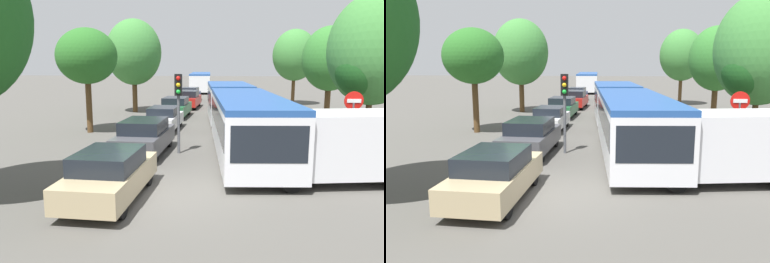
# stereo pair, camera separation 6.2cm
# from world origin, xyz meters

# --- Properties ---
(ground_plane) EXTENTS (200.00, 200.00, 0.00)m
(ground_plane) POSITION_xyz_m (0.00, 0.00, 0.00)
(ground_plane) COLOR #4F4C47
(articulated_bus) EXTENTS (3.86, 17.20, 2.53)m
(articulated_bus) POSITION_xyz_m (2.12, 8.61, 1.46)
(articulated_bus) COLOR silver
(articulated_bus) RESTS_ON ground
(city_bus_rear) EXTENTS (3.01, 11.59, 2.48)m
(city_bus_rear) POSITION_xyz_m (-1.91, 40.75, 1.43)
(city_bus_rear) COLOR silver
(city_bus_rear) RESTS_ON ground
(queued_car_tan) EXTENTS (1.95, 4.22, 1.44)m
(queued_car_tan) POSITION_xyz_m (-1.76, -0.43, 0.73)
(queued_car_tan) COLOR tan
(queued_car_tan) RESTS_ON ground
(queued_car_graphite) EXTENTS (2.02, 4.37, 1.49)m
(queued_car_graphite) POSITION_xyz_m (-1.94, 5.06, 0.76)
(queued_car_graphite) COLOR #47474C
(queued_car_graphite) RESTS_ON ground
(queued_car_white) EXTENTS (1.85, 4.00, 1.36)m
(queued_car_white) POSITION_xyz_m (-2.04, 10.75, 0.69)
(queued_car_white) COLOR white
(queued_car_white) RESTS_ON ground
(queued_car_green) EXTENTS (1.95, 4.20, 1.43)m
(queued_car_green) POSITION_xyz_m (-2.07, 16.12, 0.73)
(queued_car_green) COLOR #236638
(queued_car_green) RESTS_ON ground
(queued_car_red) EXTENTS (2.05, 4.42, 1.51)m
(queued_car_red) POSITION_xyz_m (-1.74, 21.69, 0.76)
(queued_car_red) COLOR #B21E19
(queued_car_red) RESTS_ON ground
(queued_car_navy) EXTENTS (1.89, 4.09, 1.39)m
(queued_car_navy) POSITION_xyz_m (-2.08, 27.34, 0.71)
(queued_car_navy) COLOR navy
(queued_car_navy) RESTS_ON ground
(white_van) EXTENTS (5.24, 2.70, 2.31)m
(white_van) POSITION_xyz_m (5.22, 1.73, 1.24)
(white_van) COLOR silver
(white_van) RESTS_ON ground
(traffic_light) EXTENTS (0.34, 0.37, 3.40)m
(traffic_light) POSITION_xyz_m (-0.49, 5.22, 2.50)
(traffic_light) COLOR #56595E
(traffic_light) RESTS_ON ground
(no_entry_sign) EXTENTS (0.70, 0.08, 2.82)m
(no_entry_sign) POSITION_xyz_m (6.25, 3.92, 1.88)
(no_entry_sign) COLOR #56595E
(no_entry_sign) RESTS_ON ground
(direction_sign_post) EXTENTS (0.42, 1.37, 3.60)m
(direction_sign_post) POSITION_xyz_m (7.50, 7.69, 2.55)
(direction_sign_post) COLOR #56595E
(direction_sign_post) RESTS_ON ground
(tree_left_mid) EXTENTS (3.30, 3.30, 5.73)m
(tree_left_mid) POSITION_xyz_m (-6.07, 9.70, 4.19)
(tree_left_mid) COLOR #51381E
(tree_left_mid) RESTS_ON ground
(tree_left_far) EXTENTS (4.27, 4.27, 7.18)m
(tree_left_far) POSITION_xyz_m (-5.63, 18.57, 4.64)
(tree_left_far) COLOR #51381E
(tree_left_far) RESTS_ON ground
(tree_right_near) EXTENTS (3.74, 3.74, 6.71)m
(tree_right_near) POSITION_xyz_m (7.52, 6.03, 4.27)
(tree_right_near) COLOR #51381E
(tree_right_near) RESTS_ON ground
(tree_right_mid) EXTENTS (3.47, 3.47, 6.16)m
(tree_right_mid) POSITION_xyz_m (8.05, 14.36, 4.10)
(tree_right_mid) COLOR #51381E
(tree_right_mid) RESTS_ON ground
(tree_right_far) EXTENTS (3.99, 3.99, 6.87)m
(tree_right_far) POSITION_xyz_m (7.78, 25.05, 4.41)
(tree_right_far) COLOR #51381E
(tree_right_far) RESTS_ON ground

